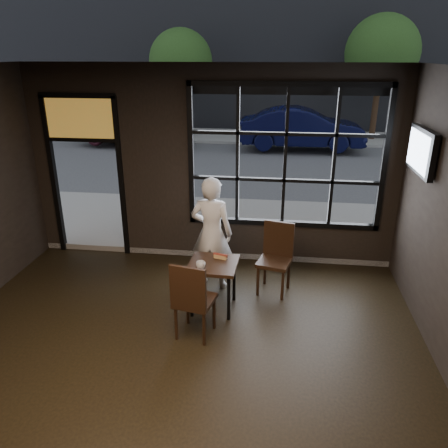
# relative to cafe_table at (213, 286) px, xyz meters

# --- Properties ---
(floor) EXTENTS (6.00, 7.00, 0.02)m
(floor) POSITION_rel_cafe_table_xyz_m (-0.29, -1.90, -0.36)
(floor) COLOR black
(floor) RESTS_ON ground
(ceiling) EXTENTS (6.00, 7.00, 0.02)m
(ceiling) POSITION_rel_cafe_table_xyz_m (-0.29, -1.90, 2.86)
(ceiling) COLOR black
(ceiling) RESTS_ON ground
(window_frame) EXTENTS (3.06, 0.12, 2.28)m
(window_frame) POSITION_rel_cafe_table_xyz_m (0.91, 1.60, 1.45)
(window_frame) COLOR black
(window_frame) RESTS_ON ground
(stained_transom) EXTENTS (1.20, 0.06, 0.70)m
(stained_transom) POSITION_rel_cafe_table_xyz_m (-2.39, 1.60, 2.00)
(stained_transom) COLOR orange
(stained_transom) RESTS_ON ground
(street_asphalt) EXTENTS (60.00, 41.00, 0.04)m
(street_asphalt) POSITION_rel_cafe_table_xyz_m (-0.29, 22.10, -0.37)
(street_asphalt) COLOR #545456
(street_asphalt) RESTS_ON ground
(cafe_table) EXTENTS (0.67, 0.67, 0.70)m
(cafe_table) POSITION_rel_cafe_table_xyz_m (0.00, 0.00, 0.00)
(cafe_table) COLOR black
(cafe_table) RESTS_ON floor
(chair_near) EXTENTS (0.53, 0.53, 1.04)m
(chair_near) POSITION_rel_cafe_table_xyz_m (-0.13, -0.63, 0.17)
(chair_near) COLOR black
(chair_near) RESTS_ON floor
(chair_window) EXTENTS (0.55, 0.55, 1.05)m
(chair_window) POSITION_rel_cafe_table_xyz_m (0.81, 0.55, 0.17)
(chair_window) COLOR black
(chair_window) RESTS_ON floor
(man) EXTENTS (0.67, 0.48, 1.71)m
(man) POSITION_rel_cafe_table_xyz_m (-0.12, 0.64, 0.51)
(man) COLOR silver
(man) RESTS_ON floor
(hotdog) EXTENTS (0.21, 0.13, 0.06)m
(hotdog) POSITION_rel_cafe_table_xyz_m (0.08, 0.15, 0.38)
(hotdog) COLOR tan
(hotdog) RESTS_ON cafe_table
(cup) EXTENTS (0.14, 0.14, 0.10)m
(cup) POSITION_rel_cafe_table_xyz_m (-0.14, -0.18, 0.39)
(cup) COLOR silver
(cup) RESTS_ON cafe_table
(tv) EXTENTS (0.11, 0.99, 0.58)m
(tv) POSITION_rel_cafe_table_xyz_m (2.64, 0.67, 1.79)
(tv) COLOR black
(tv) RESTS_ON wall_right
(navy_car) EXTENTS (4.38, 1.60, 1.43)m
(navy_car) POSITION_rel_cafe_table_xyz_m (1.55, 10.67, 0.47)
(navy_car) COLOR black
(navy_car) RESTS_ON street_asphalt
(maroon_car) EXTENTS (4.54, 2.47, 1.47)m
(maroon_car) POSITION_rel_cafe_table_xyz_m (-4.68, 10.70, 0.48)
(maroon_car) COLOR #421622
(maroon_car) RESTS_ON street_asphalt
(tree_left) EXTENTS (2.48, 2.48, 4.23)m
(tree_left) POSITION_rel_cafe_table_xyz_m (-3.20, 12.72, 2.63)
(tree_left) COLOR #332114
(tree_left) RESTS_ON street_asphalt
(tree_right) EXTENTS (2.75, 2.75, 4.69)m
(tree_right) POSITION_rel_cafe_table_xyz_m (4.45, 12.97, 2.95)
(tree_right) COLOR #332114
(tree_right) RESTS_ON street_asphalt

